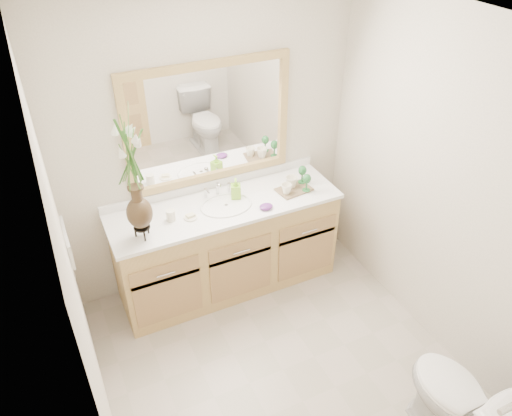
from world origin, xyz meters
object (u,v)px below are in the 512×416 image
tumbler (171,215)px  soap_bottle (236,189)px  flower_vase (132,164)px  toilet (460,405)px  tray (294,190)px

tumbler → soap_bottle: soap_bottle is taller
flower_vase → soap_bottle: (0.80, 0.19, -0.52)m
soap_bottle → toilet: bearing=-52.5°
flower_vase → tumbler: (0.24, 0.11, -0.55)m
toilet → tumbler: (-1.14, 1.92, 0.51)m
soap_bottle → tray: soap_bottle is taller
tray → flower_vase: bearing=175.8°
soap_bottle → tumbler: bearing=-151.1°
toilet → flower_vase: size_ratio=0.86×
tumbler → soap_bottle: size_ratio=0.57×
tumbler → toilet: bearing=-59.1°
flower_vase → soap_bottle: 0.97m
toilet → tray: 1.95m
tray → soap_bottle: bearing=159.3°
toilet → tray: (-0.11, 1.88, 0.47)m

